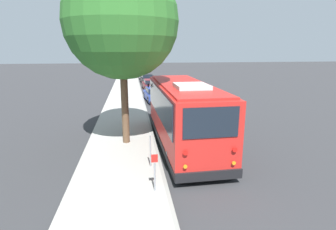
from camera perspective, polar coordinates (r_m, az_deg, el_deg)
ground_plane at (r=14.49m, az=3.95°, el=-5.54°), size 160.00×160.00×0.00m
sidewalk_slab at (r=14.18m, az=-10.26°, el=-5.86°), size 80.00×3.40×0.15m
curb_strip at (r=14.21m, az=-3.10°, el=-5.60°), size 80.00×0.14×0.15m
shuttle_bus at (r=13.31m, az=3.36°, el=0.83°), size 8.91×2.93×3.39m
parked_sedan_blue at (r=25.26m, az=-3.04°, el=4.47°), size 4.37×1.97×1.31m
parked_sedan_maroon at (r=32.19m, az=-3.91°, el=6.55°), size 4.39×1.84×1.27m
parked_sedan_black at (r=38.42m, az=-4.57°, el=7.80°), size 4.30×1.89×1.27m
parked_sedan_silver at (r=44.58m, az=-5.22°, el=8.72°), size 4.33×1.83×1.33m
street_tree at (r=13.37m, az=-10.15°, el=20.87°), size 5.40×5.40×9.48m
sign_post_near at (r=9.08m, az=-2.91°, el=-12.33°), size 0.06×0.22×1.33m
sign_post_far at (r=10.85m, az=-3.85°, el=-7.86°), size 0.06×0.06×1.35m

